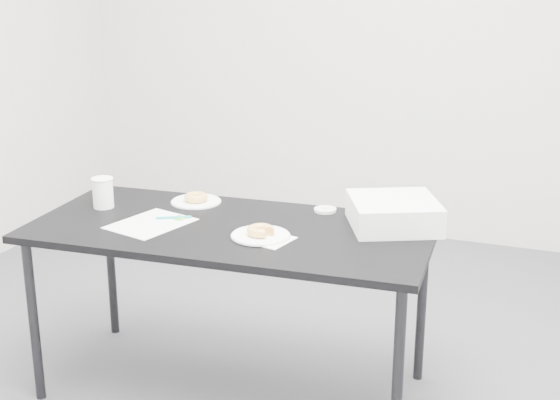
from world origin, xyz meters
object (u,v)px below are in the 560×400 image
(plate_near, at_px, (261,236))
(table, at_px, (231,239))
(donut_far, at_px, (196,197))
(bakery_box, at_px, (394,213))
(plate_far, at_px, (196,202))
(pen, at_px, (174,217))
(donut_near, at_px, (261,231))
(scorecard, at_px, (151,224))
(coffee_cup, at_px, (103,193))

(plate_near, bearing_deg, table, 155.28)
(donut_far, distance_m, bakery_box, 0.85)
(plate_far, relative_size, bakery_box, 0.65)
(table, height_order, pen, pen)
(pen, height_order, donut_near, donut_near)
(scorecard, height_order, donut_near, donut_near)
(donut_far, height_order, coffee_cup, coffee_cup)
(plate_near, bearing_deg, bakery_box, 34.72)
(bakery_box, bearing_deg, scorecard, 174.06)
(donut_near, distance_m, coffee_cup, 0.75)
(donut_near, xyz_separation_m, plate_far, (-0.42, 0.30, -0.02))
(pen, height_order, bakery_box, bakery_box)
(donut_near, height_order, plate_far, donut_near)
(pen, distance_m, plate_far, 0.23)
(plate_far, relative_size, coffee_cup, 1.67)
(pen, distance_m, coffee_cup, 0.35)
(scorecard, distance_m, pen, 0.10)
(plate_near, relative_size, bakery_box, 0.68)
(bakery_box, bearing_deg, pen, 170.01)
(pen, relative_size, plate_near, 0.64)
(plate_far, bearing_deg, bakery_box, -0.17)
(scorecard, height_order, coffee_cup, coffee_cup)
(table, height_order, coffee_cup, coffee_cup)
(donut_near, bearing_deg, table, 155.28)
(plate_far, xyz_separation_m, coffee_cup, (-0.32, -0.20, 0.06))
(table, height_order, donut_near, donut_near)
(pen, xyz_separation_m, coffee_cup, (-0.34, 0.03, 0.06))
(pen, bearing_deg, coffee_cup, 146.77)
(donut_near, distance_m, bakery_box, 0.52)
(donut_far, bearing_deg, pen, -85.68)
(pen, xyz_separation_m, plate_near, (0.40, -0.07, -0.00))
(table, relative_size, plate_far, 7.49)
(table, bearing_deg, donut_near, -28.37)
(plate_far, bearing_deg, plate_near, -35.62)
(plate_near, distance_m, donut_near, 0.02)
(donut_near, distance_m, plate_far, 0.51)
(plate_near, height_order, bakery_box, bakery_box)
(plate_near, relative_size, donut_near, 2.13)
(scorecard, bearing_deg, coffee_cup, 173.19)
(scorecard, xyz_separation_m, donut_near, (0.45, 0.01, 0.02))
(donut_near, bearing_deg, plate_near, 0.00)
(table, bearing_deg, donut_far, 135.43)
(donut_near, bearing_deg, scorecard, -178.23)
(pen, bearing_deg, plate_far, 66.27)
(donut_far, xyz_separation_m, coffee_cup, (-0.32, -0.20, 0.04))
(plate_near, bearing_deg, plate_far, 144.38)
(plate_near, height_order, donut_far, donut_far)
(scorecard, height_order, plate_near, plate_near)
(pen, relative_size, bakery_box, 0.43)
(pen, bearing_deg, plate_near, -37.92)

